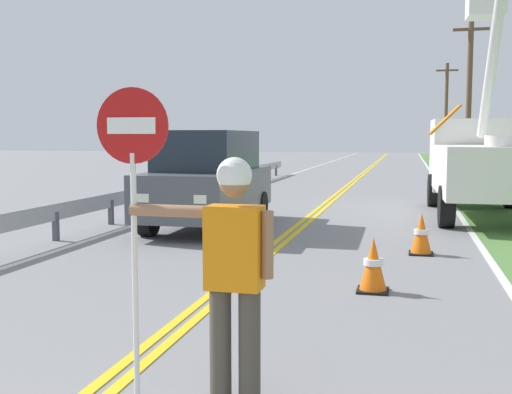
{
  "coord_description": "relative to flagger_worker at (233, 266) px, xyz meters",
  "views": [
    {
      "loc": [
        2.27,
        -0.7,
        1.97
      ],
      "look_at": [
        0.4,
        7.05,
        1.2
      ],
      "focal_mm": 43.84,
      "sensor_mm": 36.0,
      "label": 1
    }
  ],
  "objects": [
    {
      "name": "traffic_cone_lead",
      "position": [
        0.81,
        3.7,
        -0.71
      ],
      "size": [
        0.4,
        0.4,
        0.7
      ],
      "color": "orange",
      "rests_on": "ground"
    },
    {
      "name": "flagger_worker",
      "position": [
        0.0,
        0.0,
        0.0
      ],
      "size": [
        1.09,
        0.25,
        1.83
      ],
      "color": "#474238",
      "rests_on": "ground"
    },
    {
      "name": "stop_sign_paddle",
      "position": [
        -0.77,
        0.01,
        0.66
      ],
      "size": [
        0.56,
        0.04,
        2.33
      ],
      "color": "silver",
      "rests_on": "ground"
    },
    {
      "name": "oncoming_suv_nearest",
      "position": [
        -2.99,
        8.66,
        0.01
      ],
      "size": [
        1.97,
        4.63,
        2.1
      ],
      "color": "#4C5156",
      "rests_on": "ground"
    },
    {
      "name": "edge_line_left",
      "position": [
        -4.67,
        16.45,
        -1.04
      ],
      "size": [
        0.12,
        110.0,
        0.01
      ],
      "primitive_type": "cube",
      "color": "silver",
      "rests_on": "ground"
    },
    {
      "name": "centerline_yellow_left",
      "position": [
        -1.16,
        16.45,
        -1.04
      ],
      "size": [
        0.11,
        110.0,
        0.01
      ],
      "primitive_type": "cube",
      "color": "yellow",
      "rests_on": "ground"
    },
    {
      "name": "utility_pole_mid",
      "position": [
        4.25,
        30.15,
        3.17
      ],
      "size": [
        1.8,
        0.28,
        8.08
      ],
      "color": "brown",
      "rests_on": "ground"
    },
    {
      "name": "edge_line_right",
      "position": [
        2.53,
        16.45,
        -1.04
      ],
      "size": [
        0.12,
        110.0,
        0.01
      ],
      "primitive_type": "cube",
      "color": "silver",
      "rests_on": "ground"
    },
    {
      "name": "utility_pole_far",
      "position": [
        4.33,
        51.34,
        3.21
      ],
      "size": [
        1.8,
        0.28,
        8.15
      ],
      "color": "brown",
      "rests_on": "ground"
    },
    {
      "name": "utility_bucket_truck",
      "position": [
        3.03,
        12.39,
        0.38
      ],
      "size": [
        2.67,
        6.86,
        5.73
      ],
      "color": "white",
      "rests_on": "ground"
    },
    {
      "name": "traffic_cone_mid",
      "position": [
        1.46,
        6.48,
        -0.71
      ],
      "size": [
        0.4,
        0.4,
        0.7
      ],
      "color": "orange",
      "rests_on": "ground"
    },
    {
      "name": "guardrail_left_shoulder",
      "position": [
        -5.27,
        12.0,
        -0.53
      ],
      "size": [
        0.1,
        32.0,
        0.71
      ],
      "color": "#9EA0A3",
      "rests_on": "ground"
    },
    {
      "name": "centerline_yellow_right",
      "position": [
        -0.98,
        16.45,
        -1.04
      ],
      "size": [
        0.11,
        110.0,
        0.01
      ],
      "primitive_type": "cube",
      "color": "yellow",
      "rests_on": "ground"
    }
  ]
}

